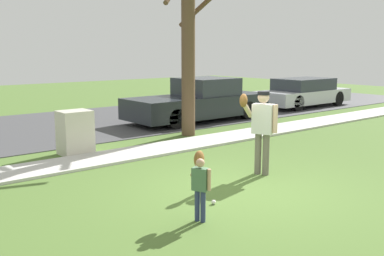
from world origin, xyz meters
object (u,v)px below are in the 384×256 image
person_child (200,177)px  parked_sedan_silver (303,93)px  street_tree_near (188,32)px  parked_pickup_dark (199,102)px  utility_cabinet (75,133)px  person_adult (261,123)px  baseball (214,202)px

person_child → parked_sedan_silver: size_ratio=0.22×
street_tree_near → parked_pickup_dark: size_ratio=1.08×
person_child → utility_cabinet: utility_cabinet is taller
person_child → street_tree_near: bearing=28.8°
person_adult → baseball: bearing=-3.0°
parked_pickup_dark → parked_sedan_silver: (6.08, 0.15, -0.05)m
person_child → parked_pickup_dark: (5.99, 7.14, 0.02)m
person_child → utility_cabinet: bearing=61.6°
utility_cabinet → parked_pickup_dark: 5.96m
baseball → person_child: bearing=-149.2°
person_adult → parked_sedan_silver: (9.59, 6.22, -0.42)m
utility_cabinet → parked_pickup_dark: (5.59, 2.06, 0.15)m
parked_sedan_silver → baseball: bearing=31.2°
baseball → street_tree_near: street_tree_near is taller
person_adult → baseball: person_adult is taller
person_child → parked_sedan_silver: (12.07, 7.29, -0.03)m
parked_pickup_dark → parked_sedan_silver: size_ratio=1.13×
utility_cabinet → street_tree_near: size_ratio=0.19×
person_adult → parked_sedan_silver: person_adult is taller
street_tree_near → parked_sedan_silver: (8.07, 2.03, -2.35)m
street_tree_near → parked_sedan_silver: 8.64m
street_tree_near → person_adult: bearing=-110.0°
person_child → utility_cabinet: 5.10m
utility_cabinet → parked_pickup_dark: bearing=20.2°
person_adult → baseball: size_ratio=22.55×
street_tree_near → baseball: bearing=-124.8°
person_adult → parked_sedan_silver: 11.44m
baseball → parked_sedan_silver: 13.44m
baseball → parked_pickup_dark: size_ratio=0.01×
utility_cabinet → street_tree_near: bearing=2.9°
person_adult → street_tree_near: street_tree_near is taller
street_tree_near → parked_sedan_silver: street_tree_near is taller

